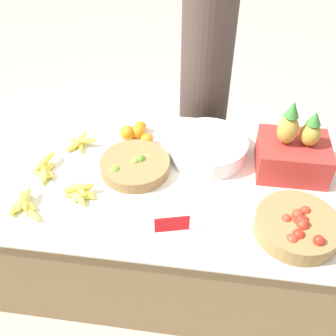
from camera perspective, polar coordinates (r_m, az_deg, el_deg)
The scene contains 13 objects.
ground_plane at distance 2.39m, azimuth 0.00°, elevation -12.26°, with size 12.00×12.00×0.00m, color #ADA599.
market_table at distance 2.14m, azimuth 0.00°, elevation -7.30°, with size 1.80×1.02×0.63m.
lime_bowl at distance 1.93m, azimuth -4.81°, elevation 0.44°, with size 0.34×0.34×0.08m.
tomato_basket at distance 1.73m, azimuth 18.27°, elevation -7.97°, with size 0.35×0.35×0.11m.
orange_pile at distance 2.13m, azimuth -4.55°, elevation 5.13°, with size 0.19×0.18×0.08m.
metal_bowl at distance 2.02m, azimuth 5.82°, elevation 2.98°, with size 0.40×0.40×0.10m.
price_sign at distance 1.65m, azimuth 0.60°, elevation -8.14°, with size 0.14×0.04×0.08m.
produce_crate at distance 1.97m, azimuth 17.71°, elevation 2.20°, with size 0.33×0.28×0.39m.
banana_bunch_middle_left at distance 1.85m, azimuth -12.85°, elevation -3.51°, with size 0.18×0.15×0.06m.
banana_bunch_front_center at distance 1.86m, azimuth -20.14°, elevation -4.93°, with size 0.17×0.18×0.06m.
banana_bunch_middle_right at distance 2.13m, azimuth -12.73°, elevation 3.63°, with size 0.16×0.16×0.06m.
banana_bunch_front_left at distance 2.01m, azimuth -17.57°, elevation -0.21°, with size 0.13×0.22×0.06m.
vendor_person at distance 2.49m, azimuth 5.46°, elevation 12.95°, with size 0.31×0.31×1.60m.
Camera 1 is at (0.19, -1.39, 1.94)m, focal length 42.00 mm.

